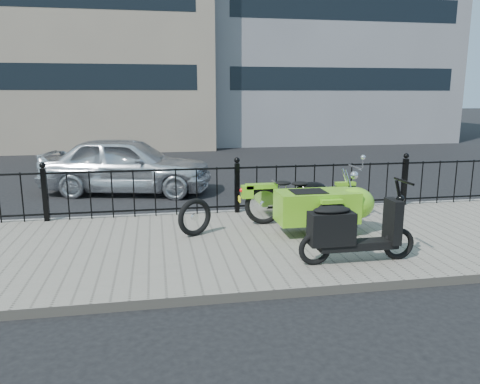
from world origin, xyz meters
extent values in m
plane|color=black|center=(0.00, 0.00, 0.00)|extent=(120.00, 120.00, 0.00)
cube|color=gray|center=(0.00, -0.50, 0.06)|extent=(30.00, 3.80, 0.12)
cube|color=gray|center=(0.00, 1.44, 0.06)|extent=(30.00, 0.10, 0.12)
cylinder|color=black|center=(0.00, 1.30, 0.99)|extent=(14.00, 0.04, 0.04)
cylinder|color=black|center=(0.00, 1.30, 0.24)|extent=(14.00, 0.04, 0.04)
cube|color=black|center=(-3.50, 1.30, 0.60)|extent=(0.09, 0.09, 0.96)
sphere|color=black|center=(-3.50, 1.30, 1.14)|extent=(0.11, 0.11, 0.11)
cube|color=black|center=(0.00, 1.30, 0.60)|extent=(0.09, 0.09, 0.96)
sphere|color=black|center=(0.00, 1.30, 1.14)|extent=(0.11, 0.11, 0.11)
cube|color=black|center=(3.50, 1.30, 0.60)|extent=(0.09, 0.09, 0.96)
sphere|color=black|center=(3.50, 1.30, 1.14)|extent=(0.11, 0.11, 0.11)
cube|color=gray|center=(-6.00, 16.00, 6.00)|extent=(14.00, 8.00, 12.00)
cube|color=black|center=(-6.00, 12.02, 3.00)|extent=(12.50, 0.06, 1.00)
cube|color=black|center=(7.00, 13.02, 3.00)|extent=(10.50, 0.06, 1.00)
cube|color=black|center=(7.00, 13.02, 6.00)|extent=(10.50, 0.06, 1.00)
torus|color=black|center=(1.82, 0.39, 0.46)|extent=(0.69, 0.09, 0.69)
torus|color=black|center=(0.32, 0.39, 0.46)|extent=(0.69, 0.09, 0.69)
torus|color=black|center=(1.12, -0.75, 0.46)|extent=(0.60, 0.08, 0.60)
cube|color=gray|center=(1.07, 0.39, 0.48)|extent=(0.34, 0.22, 0.24)
cylinder|color=black|center=(1.07, 0.39, 0.41)|extent=(1.40, 0.04, 0.04)
ellipsoid|color=black|center=(1.19, 0.39, 0.72)|extent=(0.54, 0.29, 0.26)
cylinder|color=silver|center=(2.00, 0.39, 1.08)|extent=(0.03, 0.56, 0.03)
cylinder|color=silver|center=(1.88, 0.39, 0.77)|extent=(0.25, 0.04, 0.59)
sphere|color=silver|center=(1.98, 0.39, 0.95)|extent=(0.15, 0.15, 0.15)
cube|color=#70C21E|center=(1.82, 0.39, 0.79)|extent=(0.36, 0.12, 0.06)
cube|color=#70C21E|center=(0.27, 0.39, 0.80)|extent=(0.55, 0.16, 0.08)
ellipsoid|color=black|center=(0.97, 0.39, 0.82)|extent=(0.31, 0.22, 0.08)
ellipsoid|color=black|center=(0.65, 0.39, 0.84)|extent=(0.31, 0.22, 0.08)
sphere|color=red|center=(-0.08, 0.39, 0.74)|extent=(0.07, 0.07, 0.07)
cube|color=#FFF41A|center=(-0.10, 0.49, 0.56)|extent=(0.02, 0.14, 0.10)
cube|color=#70C21E|center=(1.02, -0.36, 0.59)|extent=(1.30, 0.62, 0.50)
ellipsoid|color=#70C21E|center=(1.67, -0.36, 0.61)|extent=(0.65, 0.60, 0.54)
cube|color=black|center=(0.87, -0.36, 0.82)|extent=(0.55, 0.43, 0.06)
cube|color=#70C21E|center=(1.12, -0.75, 0.76)|extent=(0.34, 0.11, 0.06)
torus|color=black|center=(1.75, -1.69, 0.35)|extent=(0.45, 0.08, 0.45)
torus|color=black|center=(0.53, -1.69, 0.35)|extent=(0.45, 0.08, 0.45)
cube|color=black|center=(1.14, -1.69, 0.36)|extent=(1.11, 0.24, 0.11)
cube|color=black|center=(0.76, -1.69, 0.62)|extent=(0.61, 0.29, 0.44)
ellipsoid|color=black|center=(0.76, -1.69, 0.87)|extent=(0.52, 0.26, 0.10)
cube|color=black|center=(1.64, -1.69, 0.67)|extent=(0.13, 0.33, 0.61)
cylinder|color=black|center=(1.72, -1.69, 1.00)|extent=(0.17, 0.04, 0.49)
cylinder|color=black|center=(1.76, -1.69, 1.23)|extent=(0.03, 0.49, 0.03)
torus|color=black|center=(-0.94, -0.09, 0.43)|extent=(0.59, 0.38, 0.62)
imported|color=silver|center=(-2.21, 4.11, 0.69)|extent=(4.32, 2.55, 1.38)
camera|label=1|loc=(-1.53, -7.39, 2.39)|focal=35.00mm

